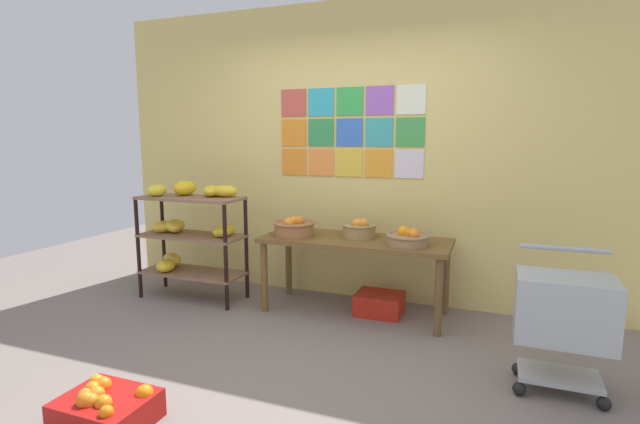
{
  "coord_description": "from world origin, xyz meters",
  "views": [
    {
      "loc": [
        1.29,
        -2.61,
        1.52
      ],
      "look_at": [
        -0.08,
        0.98,
        0.92
      ],
      "focal_mm": 26.47,
      "sensor_mm": 36.0,
      "label": 1
    }
  ],
  "objects_px": {
    "fruit_basket_back_left": "(359,229)",
    "fruit_basket_centre": "(408,238)",
    "produce_crate_under_table": "(379,304)",
    "orange_crate_foreground": "(106,408)",
    "display_table": "(355,248)",
    "shopping_cart": "(564,313)",
    "fruit_basket_right": "(294,227)",
    "banana_shelf_unit": "(189,227)"
  },
  "relations": [
    {
      "from": "fruit_basket_centre",
      "to": "orange_crate_foreground",
      "type": "bearing_deg",
      "value": -122.13
    },
    {
      "from": "fruit_basket_right",
      "to": "orange_crate_foreground",
      "type": "xyz_separation_m",
      "value": [
        -0.22,
        -1.99,
        -0.65
      ]
    },
    {
      "from": "banana_shelf_unit",
      "to": "orange_crate_foreground",
      "type": "height_order",
      "value": "banana_shelf_unit"
    },
    {
      "from": "banana_shelf_unit",
      "to": "fruit_basket_back_left",
      "type": "relative_size",
      "value": 3.65
    },
    {
      "from": "display_table",
      "to": "shopping_cart",
      "type": "bearing_deg",
      "value": -28.12
    },
    {
      "from": "produce_crate_under_table",
      "to": "orange_crate_foreground",
      "type": "relative_size",
      "value": 0.84
    },
    {
      "from": "fruit_basket_back_left",
      "to": "fruit_basket_centre",
      "type": "distance_m",
      "value": 0.49
    },
    {
      "from": "produce_crate_under_table",
      "to": "display_table",
      "type": "bearing_deg",
      "value": -169.51
    },
    {
      "from": "display_table",
      "to": "shopping_cart",
      "type": "xyz_separation_m",
      "value": [
        1.54,
        -0.83,
        -0.09
      ]
    },
    {
      "from": "fruit_basket_right",
      "to": "orange_crate_foreground",
      "type": "relative_size",
      "value": 0.79
    },
    {
      "from": "banana_shelf_unit",
      "to": "fruit_basket_back_left",
      "type": "distance_m",
      "value": 1.64
    },
    {
      "from": "produce_crate_under_table",
      "to": "fruit_basket_back_left",
      "type": "bearing_deg",
      "value": 172.8
    },
    {
      "from": "shopping_cart",
      "to": "fruit_basket_centre",
      "type": "bearing_deg",
      "value": 154.56
    },
    {
      "from": "display_table",
      "to": "fruit_basket_right",
      "type": "distance_m",
      "value": 0.57
    },
    {
      "from": "fruit_basket_centre",
      "to": "produce_crate_under_table",
      "type": "bearing_deg",
      "value": 151.71
    },
    {
      "from": "banana_shelf_unit",
      "to": "fruit_basket_right",
      "type": "relative_size",
      "value": 2.98
    },
    {
      "from": "display_table",
      "to": "orange_crate_foreground",
      "type": "xyz_separation_m",
      "value": [
        -0.76,
        -2.07,
        -0.49
      ]
    },
    {
      "from": "produce_crate_under_table",
      "to": "orange_crate_foreground",
      "type": "xyz_separation_m",
      "value": [
        -0.98,
        -2.11,
        0.0
      ]
    },
    {
      "from": "shopping_cart",
      "to": "orange_crate_foreground",
      "type": "bearing_deg",
      "value": -142.84
    },
    {
      "from": "fruit_basket_back_left",
      "to": "orange_crate_foreground",
      "type": "distance_m",
      "value": 2.37
    },
    {
      "from": "fruit_basket_right",
      "to": "shopping_cart",
      "type": "distance_m",
      "value": 2.23
    },
    {
      "from": "display_table",
      "to": "orange_crate_foreground",
      "type": "bearing_deg",
      "value": -110.2
    },
    {
      "from": "fruit_basket_centre",
      "to": "orange_crate_foreground",
      "type": "relative_size",
      "value": 0.75
    },
    {
      "from": "fruit_basket_right",
      "to": "shopping_cart",
      "type": "bearing_deg",
      "value": -19.64
    },
    {
      "from": "orange_crate_foreground",
      "to": "shopping_cart",
      "type": "xyz_separation_m",
      "value": [
        2.31,
        1.25,
        0.4
      ]
    },
    {
      "from": "fruit_basket_back_left",
      "to": "display_table",
      "type": "bearing_deg",
      "value": -105.29
    },
    {
      "from": "display_table",
      "to": "orange_crate_foreground",
      "type": "relative_size",
      "value": 3.42
    },
    {
      "from": "produce_crate_under_table",
      "to": "orange_crate_foreground",
      "type": "distance_m",
      "value": 2.33
    },
    {
      "from": "shopping_cart",
      "to": "display_table",
      "type": "bearing_deg",
      "value": 160.66
    },
    {
      "from": "fruit_basket_centre",
      "to": "fruit_basket_right",
      "type": "xyz_separation_m",
      "value": [
        -1.02,
        0.02,
        0.02
      ]
    },
    {
      "from": "display_table",
      "to": "fruit_basket_centre",
      "type": "bearing_deg",
      "value": -11.74
    },
    {
      "from": "banana_shelf_unit",
      "to": "fruit_basket_right",
      "type": "height_order",
      "value": "banana_shelf_unit"
    },
    {
      "from": "display_table",
      "to": "fruit_basket_right",
      "type": "relative_size",
      "value": 4.31
    },
    {
      "from": "display_table",
      "to": "fruit_basket_back_left",
      "type": "xyz_separation_m",
      "value": [
        0.02,
        0.07,
        0.16
      ]
    },
    {
      "from": "display_table",
      "to": "produce_crate_under_table",
      "type": "height_order",
      "value": "display_table"
    },
    {
      "from": "shopping_cart",
      "to": "produce_crate_under_table",
      "type": "bearing_deg",
      "value": 155.66
    },
    {
      "from": "fruit_basket_centre",
      "to": "shopping_cart",
      "type": "bearing_deg",
      "value": -34.22
    },
    {
      "from": "display_table",
      "to": "fruit_basket_back_left",
      "type": "bearing_deg",
      "value": 74.71
    },
    {
      "from": "display_table",
      "to": "fruit_basket_centre",
      "type": "height_order",
      "value": "fruit_basket_centre"
    },
    {
      "from": "banana_shelf_unit",
      "to": "shopping_cart",
      "type": "xyz_separation_m",
      "value": [
        3.15,
        -0.67,
        -0.19
      ]
    },
    {
      "from": "banana_shelf_unit",
      "to": "fruit_basket_centre",
      "type": "distance_m",
      "value": 2.09
    },
    {
      "from": "banana_shelf_unit",
      "to": "fruit_basket_back_left",
      "type": "xyz_separation_m",
      "value": [
        1.63,
        0.22,
        0.06
      ]
    }
  ]
}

